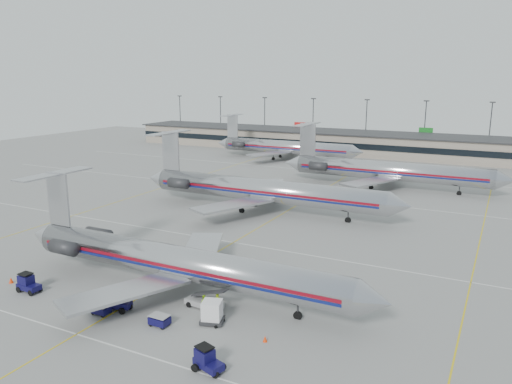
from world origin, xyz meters
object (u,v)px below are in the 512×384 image
Objects in this scene: uld_container at (212,312)px; tug_center at (117,301)px; jet_second_row at (259,190)px; belt_loader at (205,302)px; jet_foreground at (174,261)px.

tug_center is at bearing 173.53° from uld_container.
jet_second_row reaches higher than belt_loader.
belt_loader reaches higher than uld_container.
jet_foreground is 7.05m from tug_center.
belt_loader is (11.59, -35.05, -3.00)m from jet_second_row.
uld_container is 0.53× the size of belt_loader.
uld_container is at bearing -69.65° from jet_second_row.
tug_center is 1.10× the size of uld_container.
belt_loader is (7.40, 4.17, -0.26)m from tug_center.
tug_center is at bearing -83.90° from jet_second_row.
jet_second_row is at bearing 112.87° from belt_loader.
belt_loader is at bearing 117.06° from uld_container.
tug_center is 9.84m from uld_container.
uld_container is at bearing -30.74° from jet_foreground.
jet_foreground is at bearing 131.97° from uld_container.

